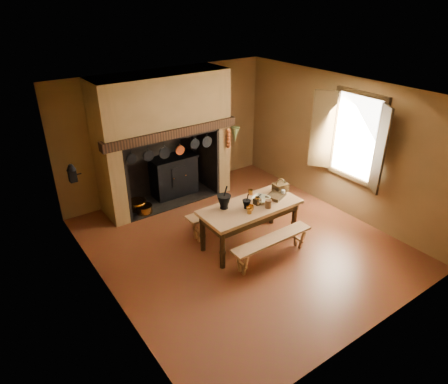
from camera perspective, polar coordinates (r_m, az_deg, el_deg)
name	(u,v)px	position (r m, az deg, el deg)	size (l,w,h in m)	color
floor	(241,242)	(7.56, 2.41, -7.22)	(5.50, 5.50, 0.00)	#5E2E16
ceiling	(244,93)	(6.41, 2.91, 13.90)	(5.50, 5.50, 0.00)	silver
back_wall	(167,132)	(9.04, -8.19, 8.42)	(5.00, 0.02, 2.80)	brown
wall_left	(101,218)	(5.84, -17.20, -3.61)	(0.02, 5.50, 2.80)	brown
wall_right	(339,145)	(8.53, 16.14, 6.44)	(0.02, 5.50, 2.80)	brown
wall_front	(380,252)	(5.27, 21.41, -8.00)	(5.00, 0.02, 2.80)	brown
chimney_breast	(162,122)	(8.41, -8.78, 9.89)	(2.95, 0.96, 2.80)	brown
iron_range	(174,175)	(9.11, -7.16, 2.42)	(1.12, 0.55, 1.60)	black
hearth_pans	(139,207)	(8.72, -12.08, -2.06)	(0.51, 0.62, 0.20)	#B17628
hanging_pans	(174,150)	(8.12, -7.17, 5.98)	(1.92, 0.29, 0.27)	black
onion_string	(228,139)	(8.78, 0.64, 7.64)	(0.12, 0.10, 0.46)	#953F1B
herb_bunch	(235,135)	(8.86, 1.59, 8.17)	(0.20, 0.20, 0.35)	#58632F
window	(353,138)	(8.09, 17.89, 7.34)	(0.39, 1.75, 1.76)	white
wall_coffee_mill	(72,172)	(7.16, -20.92, 2.70)	(0.23, 0.16, 0.31)	black
work_table	(250,212)	(7.20, 3.75, -2.83)	(1.86, 0.82, 0.80)	#A17C4A
bench_front	(272,243)	(6.98, 6.87, -7.32)	(1.60, 0.28, 0.45)	#A17C4A
bench_back	(229,211)	(7.78, 0.72, -2.78)	(1.81, 0.32, 0.51)	#A17C4A
mortar_large	(224,201)	(6.97, 0.01, -1.31)	(0.25, 0.25, 0.42)	black
mortar_small	(247,204)	(7.01, 3.24, -1.68)	(0.16, 0.16, 0.26)	black
coffee_grinder	(257,201)	(7.16, 4.77, -1.27)	(0.16, 0.13, 0.18)	#372611
brass_mug_a	(249,211)	(6.87, 3.66, -2.77)	(0.08, 0.08, 0.08)	#B17628
brass_mug_b	(251,192)	(7.49, 3.81, -0.03)	(0.09, 0.09, 0.10)	#B17628
mixing_bowl	(261,199)	(7.27, 5.29, -1.06)	(0.32, 0.32, 0.08)	beige
stoneware_crock	(268,204)	(7.06, 6.35, -1.69)	(0.12, 0.12, 0.15)	brown
glass_jar	(283,193)	(7.50, 8.45, -0.14)	(0.07, 0.07, 0.12)	beige
wicker_basket	(280,187)	(7.67, 8.06, 0.73)	(0.30, 0.23, 0.26)	#432E14
wooden_tray	(276,196)	(7.45, 7.42, -0.52)	(0.37, 0.26, 0.06)	#372611
brass_cup	(250,208)	(6.94, 3.74, -2.32)	(0.13, 0.13, 0.11)	#B17628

